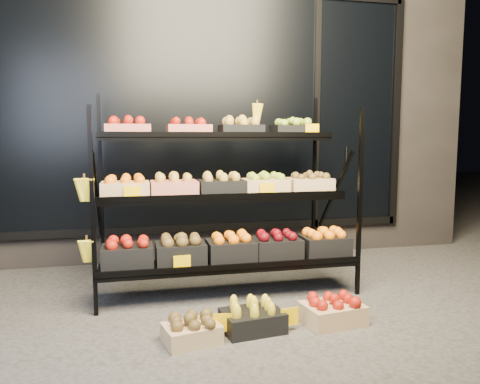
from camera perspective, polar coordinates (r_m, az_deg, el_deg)
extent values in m
plane|color=#514F4C|center=(3.54, 0.03, -14.47)|extent=(24.00, 24.00, 0.00)
cube|color=#2D2826|center=(5.88, -5.77, 11.23)|extent=(6.00, 2.00, 3.50)
cube|color=black|center=(4.86, -4.22, 9.86)|extent=(4.20, 0.04, 2.40)
cube|color=black|center=(4.92, -4.06, -4.32)|extent=(4.30, 0.06, 0.08)
cube|color=black|center=(5.59, 18.45, 9.12)|extent=(0.08, 0.06, 2.50)
cube|color=black|center=(5.17, 9.29, 9.60)|extent=(0.06, 0.06, 2.50)
cylinder|color=black|center=(5.28, 12.84, 4.03)|extent=(0.02, 0.02, 0.25)
cube|color=black|center=(3.45, -17.52, -2.42)|extent=(0.03, 0.03, 1.50)
cube|color=black|center=(3.87, 14.39, -1.37)|extent=(0.03, 0.03, 1.50)
cube|color=black|center=(4.40, -16.57, 0.56)|extent=(0.03, 0.03, 1.66)
cube|color=black|center=(4.73, 9.03, 1.16)|extent=(0.03, 0.03, 1.66)
cube|color=black|center=(3.78, -1.18, -8.85)|extent=(2.05, 0.42, 0.03)
cube|color=black|center=(3.58, -0.52, -9.14)|extent=(2.05, 0.02, 0.05)
cube|color=black|center=(3.97, -2.08, -0.74)|extent=(2.05, 0.40, 0.03)
cube|color=black|center=(3.78, -1.54, -0.57)|extent=(2.05, 0.02, 0.05)
cube|color=black|center=(4.23, -2.88, 6.50)|extent=(2.05, 0.40, 0.03)
cube|color=black|center=(4.05, -2.41, 6.99)|extent=(2.05, 0.02, 0.05)
cube|color=tan|center=(4.17, -13.50, 7.28)|extent=(0.38, 0.28, 0.11)
ellipsoid|color=#B9120D|center=(4.17, -13.53, 8.45)|extent=(0.32, 0.24, 0.07)
cube|color=tan|center=(4.20, -6.25, 7.42)|extent=(0.38, 0.28, 0.11)
ellipsoid|color=#B9120D|center=(4.20, -6.26, 8.58)|extent=(0.32, 0.24, 0.07)
cube|color=black|center=(4.28, 0.12, 7.44)|extent=(0.38, 0.28, 0.11)
ellipsoid|color=gold|center=(4.28, 0.12, 8.58)|extent=(0.32, 0.24, 0.07)
cube|color=black|center=(4.42, 6.47, 7.38)|extent=(0.38, 0.28, 0.11)
ellipsoid|color=#99B92E|center=(4.42, 6.48, 8.48)|extent=(0.32, 0.24, 0.07)
cube|color=tan|center=(3.89, -13.81, 0.18)|extent=(0.38, 0.28, 0.14)
ellipsoid|color=orange|center=(3.88, -13.85, 1.65)|extent=(0.32, 0.24, 0.07)
cube|color=tan|center=(3.91, -8.04, 0.33)|extent=(0.38, 0.28, 0.14)
ellipsoid|color=gold|center=(3.90, -8.06, 1.79)|extent=(0.32, 0.24, 0.07)
cube|color=black|center=(3.96, -2.30, 0.47)|extent=(0.38, 0.28, 0.14)
ellipsoid|color=gold|center=(3.95, -2.30, 1.92)|extent=(0.32, 0.24, 0.07)
cube|color=tan|center=(4.05, 3.07, 0.60)|extent=(0.38, 0.28, 0.14)
ellipsoid|color=#99B92E|center=(4.04, 3.08, 2.01)|extent=(0.32, 0.24, 0.07)
cube|color=tan|center=(4.18, 8.42, 0.73)|extent=(0.38, 0.28, 0.14)
ellipsoid|color=brown|center=(4.17, 8.44, 2.10)|extent=(0.32, 0.24, 0.07)
cube|color=black|center=(3.68, -13.54, -7.77)|extent=(0.38, 0.28, 0.18)
ellipsoid|color=#B9120D|center=(3.65, -13.59, -5.95)|extent=(0.32, 0.24, 0.07)
cube|color=black|center=(3.70, -7.23, -7.58)|extent=(0.38, 0.28, 0.18)
ellipsoid|color=brown|center=(3.67, -7.26, -5.76)|extent=(0.32, 0.24, 0.07)
cube|color=black|center=(3.76, -1.04, -7.30)|extent=(0.38, 0.28, 0.18)
ellipsoid|color=orange|center=(3.73, -1.04, -5.51)|extent=(0.32, 0.24, 0.07)
cube|color=black|center=(3.85, 4.47, -6.98)|extent=(0.38, 0.28, 0.18)
ellipsoid|color=#66070E|center=(3.82, 4.49, -5.23)|extent=(0.32, 0.24, 0.07)
cube|color=black|center=(3.99, 10.27, -6.57)|extent=(0.38, 0.28, 0.18)
ellipsoid|color=orange|center=(3.97, 10.31, -4.88)|extent=(0.32, 0.24, 0.07)
ellipsoid|color=yellow|center=(3.45, -18.47, 1.73)|extent=(0.14, 0.08, 0.22)
ellipsoid|color=yellow|center=(3.51, -18.20, -5.45)|extent=(0.14, 0.08, 0.22)
ellipsoid|color=yellow|center=(4.22, 2.10, 10.82)|extent=(0.14, 0.08, 0.22)
cube|color=#FFC300|center=(3.74, -13.01, -0.20)|extent=(0.13, 0.01, 0.12)
cube|color=#FFC300|center=(3.90, 3.33, 0.22)|extent=(0.13, 0.01, 0.12)
cube|color=#FFC300|center=(4.32, 8.79, 7.42)|extent=(0.13, 0.01, 0.12)
cube|color=#FFC300|center=(3.56, -7.07, -8.63)|extent=(0.13, 0.01, 0.12)
cube|color=#FFC300|center=(3.12, -2.07, -16.31)|extent=(0.13, 0.01, 0.12)
cube|color=#FFC300|center=(3.22, 6.05, -15.54)|extent=(0.13, 0.01, 0.12)
cube|color=tan|center=(3.07, -5.92, -16.78)|extent=(0.38, 0.32, 0.12)
ellipsoid|color=brown|center=(3.03, -5.94, -15.26)|extent=(0.32, 0.26, 0.07)
cube|color=black|center=(3.21, 1.53, -15.43)|extent=(0.43, 0.34, 0.13)
ellipsoid|color=yellow|center=(3.18, 1.53, -13.81)|extent=(0.36, 0.28, 0.07)
cube|color=tan|center=(3.39, 11.20, -14.33)|extent=(0.44, 0.35, 0.14)
ellipsoid|color=#B9120D|center=(3.36, 11.24, -12.76)|extent=(0.37, 0.29, 0.07)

